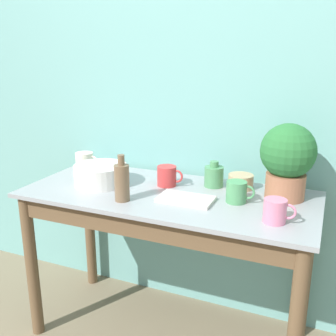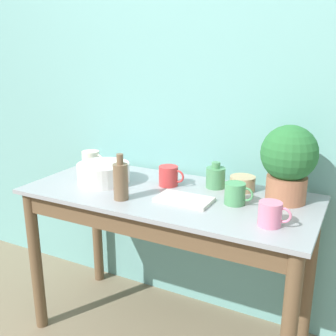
{
  "view_description": "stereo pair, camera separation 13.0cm",
  "coord_description": "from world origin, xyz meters",
  "px_view_note": "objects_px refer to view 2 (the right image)",
  "views": [
    {
      "loc": [
        0.68,
        -1.29,
        1.41
      ],
      "look_at": [
        0.0,
        0.3,
        0.9
      ],
      "focal_mm": 42.0,
      "sensor_mm": 36.0,
      "label": 1
    },
    {
      "loc": [
        0.79,
        -1.23,
        1.41
      ],
      "look_at": [
        0.0,
        0.3,
        0.9
      ],
      "focal_mm": 42.0,
      "sensor_mm": 36.0,
      "label": 2
    }
  ],
  "objects_px": {
    "potted_plant": "(289,160)",
    "bowl_small_tan": "(242,183)",
    "mug_green": "(235,194)",
    "mug_cream": "(91,160)",
    "bottle_tall": "(121,181)",
    "tray_board": "(184,200)",
    "bowl_wash_large": "(103,173)",
    "mug_red": "(169,176)",
    "bottle_short": "(216,177)",
    "mug_pink": "(271,214)"
  },
  "relations": [
    {
      "from": "potted_plant",
      "to": "mug_cream",
      "type": "bearing_deg",
      "value": 179.49
    },
    {
      "from": "bottle_short",
      "to": "bowl_small_tan",
      "type": "height_order",
      "value": "bottle_short"
    },
    {
      "from": "mug_red",
      "to": "tray_board",
      "type": "distance_m",
      "value": 0.23
    },
    {
      "from": "bottle_tall",
      "to": "mug_pink",
      "type": "height_order",
      "value": "bottle_tall"
    },
    {
      "from": "bottle_tall",
      "to": "tray_board",
      "type": "height_order",
      "value": "bottle_tall"
    },
    {
      "from": "bowl_wash_large",
      "to": "mug_green",
      "type": "height_order",
      "value": "bowl_wash_large"
    },
    {
      "from": "bottle_short",
      "to": "bowl_small_tan",
      "type": "xyz_separation_m",
      "value": [
        0.13,
        0.02,
        -0.02
      ]
    },
    {
      "from": "bowl_wash_large",
      "to": "bowl_small_tan",
      "type": "bearing_deg",
      "value": 17.8
    },
    {
      "from": "bowl_wash_large",
      "to": "tray_board",
      "type": "distance_m",
      "value": 0.47
    },
    {
      "from": "bowl_wash_large",
      "to": "mug_cream",
      "type": "xyz_separation_m",
      "value": [
        -0.2,
        0.16,
        0.0
      ]
    },
    {
      "from": "mug_pink",
      "to": "bottle_tall",
      "type": "bearing_deg",
      "value": -177.79
    },
    {
      "from": "bottle_short",
      "to": "bowl_small_tan",
      "type": "relative_size",
      "value": 1.05
    },
    {
      "from": "mug_pink",
      "to": "bottle_short",
      "type": "bearing_deg",
      "value": 136.98
    },
    {
      "from": "bowl_wash_large",
      "to": "mug_red",
      "type": "relative_size",
      "value": 1.99
    },
    {
      "from": "potted_plant",
      "to": "bowl_small_tan",
      "type": "distance_m",
      "value": 0.27
    },
    {
      "from": "bottle_tall",
      "to": "mug_green",
      "type": "bearing_deg",
      "value": 20.63
    },
    {
      "from": "bowl_small_tan",
      "to": "mug_cream",
      "type": "bearing_deg",
      "value": -176.96
    },
    {
      "from": "bottle_short",
      "to": "mug_red",
      "type": "distance_m",
      "value": 0.23
    },
    {
      "from": "bottle_tall",
      "to": "mug_red",
      "type": "bearing_deg",
      "value": 68.85
    },
    {
      "from": "mug_pink",
      "to": "tray_board",
      "type": "bearing_deg",
      "value": 168.69
    },
    {
      "from": "mug_red",
      "to": "bowl_small_tan",
      "type": "distance_m",
      "value": 0.36
    },
    {
      "from": "potted_plant",
      "to": "mug_green",
      "type": "distance_m",
      "value": 0.27
    },
    {
      "from": "mug_green",
      "to": "bowl_small_tan",
      "type": "distance_m",
      "value": 0.19
    },
    {
      "from": "bottle_short",
      "to": "mug_green",
      "type": "distance_m",
      "value": 0.23
    },
    {
      "from": "mug_green",
      "to": "mug_cream",
      "type": "distance_m",
      "value": 0.9
    },
    {
      "from": "mug_cream",
      "to": "tray_board",
      "type": "xyz_separation_m",
      "value": [
        0.67,
        -0.22,
        -0.04
      ]
    },
    {
      "from": "mug_red",
      "to": "bowl_small_tan",
      "type": "relative_size",
      "value": 1.09
    },
    {
      "from": "bowl_wash_large",
      "to": "bottle_short",
      "type": "distance_m",
      "value": 0.56
    },
    {
      "from": "bottle_short",
      "to": "tray_board",
      "type": "bearing_deg",
      "value": -103.38
    },
    {
      "from": "potted_plant",
      "to": "mug_pink",
      "type": "relative_size",
      "value": 2.72
    },
    {
      "from": "potted_plant",
      "to": "tray_board",
      "type": "distance_m",
      "value": 0.48
    },
    {
      "from": "mug_green",
      "to": "mug_cream",
      "type": "bearing_deg",
      "value": 170.81
    },
    {
      "from": "mug_cream",
      "to": "mug_pink",
      "type": "bearing_deg",
      "value": -15.39
    },
    {
      "from": "bowl_wash_large",
      "to": "mug_cream",
      "type": "distance_m",
      "value": 0.26
    },
    {
      "from": "bottle_short",
      "to": "mug_red",
      "type": "height_order",
      "value": "bottle_short"
    },
    {
      "from": "potted_plant",
      "to": "mug_green",
      "type": "relative_size",
      "value": 2.69
    },
    {
      "from": "potted_plant",
      "to": "mug_cream",
      "type": "distance_m",
      "value": 1.08
    },
    {
      "from": "potted_plant",
      "to": "mug_green",
      "type": "xyz_separation_m",
      "value": [
        -0.19,
        -0.13,
        -0.14
      ]
    },
    {
      "from": "mug_cream",
      "to": "tray_board",
      "type": "relative_size",
      "value": 0.56
    },
    {
      "from": "mug_red",
      "to": "bottle_tall",
      "type": "bearing_deg",
      "value": -111.15
    },
    {
      "from": "tray_board",
      "to": "potted_plant",
      "type": "bearing_deg",
      "value": 27.5
    },
    {
      "from": "potted_plant",
      "to": "mug_cream",
      "type": "xyz_separation_m",
      "value": [
        -1.07,
        0.01,
        -0.14
      ]
    },
    {
      "from": "mug_green",
      "to": "tray_board",
      "type": "distance_m",
      "value": 0.23
    },
    {
      "from": "mug_cream",
      "to": "mug_green",
      "type": "bearing_deg",
      "value": -9.19
    },
    {
      "from": "potted_plant",
      "to": "bowl_small_tan",
      "type": "relative_size",
      "value": 2.82
    },
    {
      "from": "potted_plant",
      "to": "bottle_short",
      "type": "relative_size",
      "value": 2.67
    },
    {
      "from": "mug_red",
      "to": "bowl_wash_large",
      "type": "bearing_deg",
      "value": -160.67
    },
    {
      "from": "potted_plant",
      "to": "mug_cream",
      "type": "relative_size",
      "value": 2.5
    },
    {
      "from": "potted_plant",
      "to": "tray_board",
      "type": "height_order",
      "value": "potted_plant"
    },
    {
      "from": "mug_red",
      "to": "mug_cream",
      "type": "bearing_deg",
      "value": 173.95
    }
  ]
}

